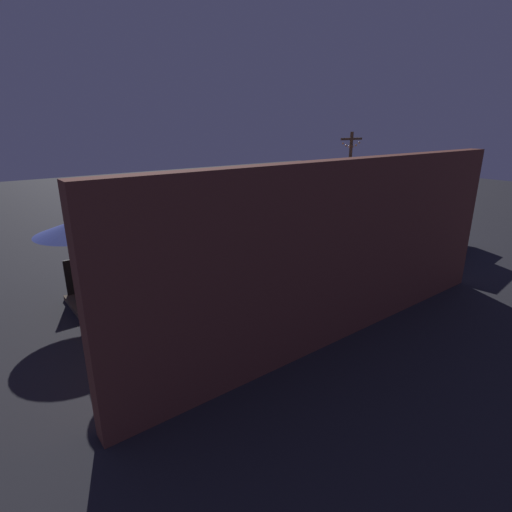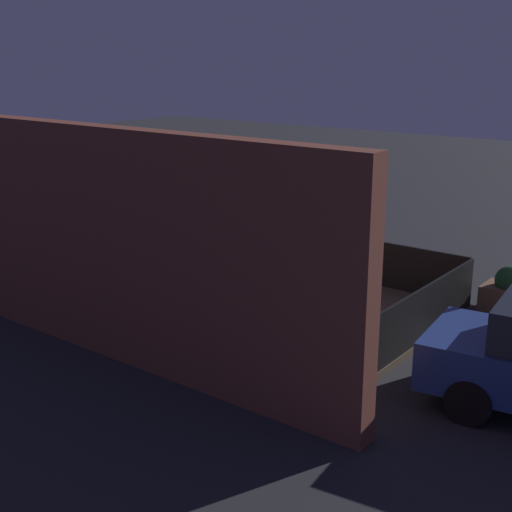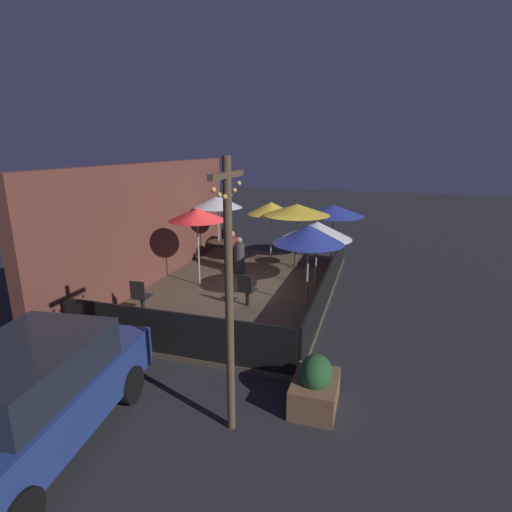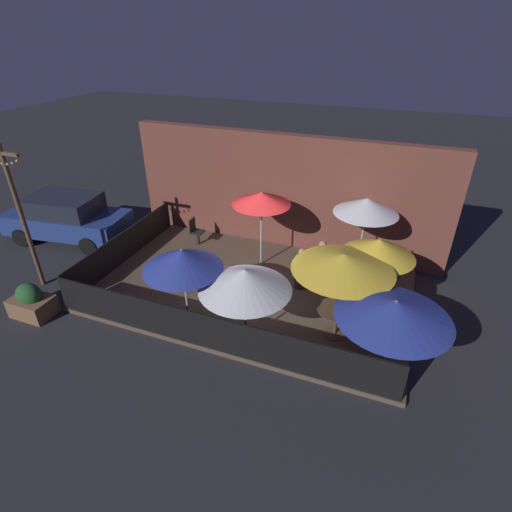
{
  "view_description": "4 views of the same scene",
  "coord_description": "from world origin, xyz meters",
  "px_view_note": "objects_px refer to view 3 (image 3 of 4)",
  "views": [
    {
      "loc": [
        6.17,
        7.97,
        4.38
      ],
      "look_at": [
        0.06,
        0.03,
        1.07
      ],
      "focal_mm": 28.0,
      "sensor_mm": 36.0,
      "label": 1
    },
    {
      "loc": [
        -8.93,
        10.17,
        4.87
      ],
      "look_at": [
        -0.71,
        -0.48,
        0.97
      ],
      "focal_mm": 50.0,
      "sensor_mm": 36.0,
      "label": 2
    },
    {
      "loc": [
        -10.78,
        -3.83,
        4.23
      ],
      "look_at": [
        0.03,
        -0.46,
        1.12
      ],
      "focal_mm": 28.0,
      "sensor_mm": 36.0,
      "label": 3
    },
    {
      "loc": [
        3.46,
        -8.69,
        6.63
      ],
      "look_at": [
        0.14,
        -0.03,
        1.18
      ],
      "focal_mm": 28.0,
      "sensor_mm": 36.0,
      "label": 4
    }
  ],
  "objects_px": {
    "patio_umbrella_0": "(218,202)",
    "planter_box": "(315,386)",
    "patio_umbrella_3": "(334,211)",
    "patio_umbrella_2": "(309,234)",
    "patio_umbrella_4": "(317,230)",
    "patio_umbrella_6": "(197,215)",
    "parked_car_0": "(30,398)",
    "dining_table_1": "(296,250)",
    "dining_table_0": "(219,245)",
    "patio_chair_2": "(226,239)",
    "patio_umbrella_1": "(297,210)",
    "patio_umbrella_5": "(271,208)",
    "patron_1": "(239,257)",
    "patio_chair_0": "(141,296)",
    "patron_0": "(232,252)",
    "patio_chair_1": "(246,289)",
    "light_post": "(229,289)"
  },
  "relations": [
    {
      "from": "patio_umbrella_0",
      "to": "planter_box",
      "type": "bearing_deg",
      "value": -147.42
    },
    {
      "from": "patio_umbrella_3",
      "to": "patio_umbrella_2",
      "type": "bearing_deg",
      "value": 178.71
    },
    {
      "from": "patio_umbrella_4",
      "to": "patio_umbrella_6",
      "type": "relative_size",
      "value": 0.86
    },
    {
      "from": "patio_umbrella_4",
      "to": "parked_car_0",
      "type": "bearing_deg",
      "value": 160.46
    },
    {
      "from": "parked_car_0",
      "to": "dining_table_1",
      "type": "bearing_deg",
      "value": -17.41
    },
    {
      "from": "patio_umbrella_4",
      "to": "dining_table_0",
      "type": "bearing_deg",
      "value": 63.41
    },
    {
      "from": "dining_table_0",
      "to": "dining_table_1",
      "type": "height_order",
      "value": "dining_table_1"
    },
    {
      "from": "patio_chair_2",
      "to": "patio_umbrella_1",
      "type": "bearing_deg",
      "value": 60.49
    },
    {
      "from": "patio_umbrella_3",
      "to": "patio_umbrella_5",
      "type": "xyz_separation_m",
      "value": [
        -0.53,
        2.2,
        0.07
      ]
    },
    {
      "from": "patio_chair_2",
      "to": "patron_1",
      "type": "xyz_separation_m",
      "value": [
        -2.53,
        -1.47,
        0.05
      ]
    },
    {
      "from": "patio_umbrella_5",
      "to": "dining_table_0",
      "type": "relative_size",
      "value": 2.57
    },
    {
      "from": "patio_umbrella_4",
      "to": "patio_chair_2",
      "type": "xyz_separation_m",
      "value": [
        3.11,
        4.11,
        -1.25
      ]
    },
    {
      "from": "patio_chair_0",
      "to": "patron_1",
      "type": "xyz_separation_m",
      "value": [
        3.97,
        -1.22,
        0.06
      ]
    },
    {
      "from": "patio_umbrella_5",
      "to": "patron_0",
      "type": "relative_size",
      "value": 1.62
    },
    {
      "from": "patio_umbrella_2",
      "to": "patio_chair_2",
      "type": "relative_size",
      "value": 2.37
    },
    {
      "from": "patron_0",
      "to": "parked_car_0",
      "type": "xyz_separation_m",
      "value": [
        -8.83,
        -0.32,
        0.13
      ]
    },
    {
      "from": "patio_umbrella_2",
      "to": "patio_chair_1",
      "type": "distance_m",
      "value": 2.16
    },
    {
      "from": "patio_umbrella_1",
      "to": "patio_chair_1",
      "type": "height_order",
      "value": "patio_umbrella_1"
    },
    {
      "from": "parked_car_0",
      "to": "planter_box",
      "type": "bearing_deg",
      "value": -66.54
    },
    {
      "from": "patio_umbrella_0",
      "to": "patio_umbrella_2",
      "type": "bearing_deg",
      "value": -131.39
    },
    {
      "from": "patio_umbrella_3",
      "to": "planter_box",
      "type": "relative_size",
      "value": 2.12
    },
    {
      "from": "patio_umbrella_0",
      "to": "patio_chair_1",
      "type": "distance_m",
      "value": 5.05
    },
    {
      "from": "patio_chair_1",
      "to": "parked_car_0",
      "type": "xyz_separation_m",
      "value": [
        -5.69,
        1.27,
        0.24
      ]
    },
    {
      "from": "patio_chair_0",
      "to": "dining_table_0",
      "type": "bearing_deg",
      "value": 0.0
    },
    {
      "from": "dining_table_0",
      "to": "patio_chair_1",
      "type": "xyz_separation_m",
      "value": [
        -4.08,
        -2.46,
        -0.07
      ]
    },
    {
      "from": "patio_umbrella_2",
      "to": "parked_car_0",
      "type": "bearing_deg",
      "value": 156.17
    },
    {
      "from": "patio_umbrella_5",
      "to": "patron_0",
      "type": "height_order",
      "value": "patio_umbrella_5"
    },
    {
      "from": "patio_umbrella_0",
      "to": "patio_chair_1",
      "type": "height_order",
      "value": "patio_umbrella_0"
    },
    {
      "from": "patio_umbrella_6",
      "to": "patron_1",
      "type": "bearing_deg",
      "value": -27.87
    },
    {
      "from": "patio_chair_2",
      "to": "planter_box",
      "type": "distance_m",
      "value": 10.07
    },
    {
      "from": "patio_umbrella_1",
      "to": "dining_table_0",
      "type": "distance_m",
      "value": 3.29
    },
    {
      "from": "dining_table_1",
      "to": "light_post",
      "type": "relative_size",
      "value": 0.23
    },
    {
      "from": "patio_umbrella_4",
      "to": "patio_chair_1",
      "type": "distance_m",
      "value": 2.87
    },
    {
      "from": "patio_chair_0",
      "to": "patron_0",
      "type": "height_order",
      "value": "patron_0"
    },
    {
      "from": "patio_chair_2",
      "to": "planter_box",
      "type": "relative_size",
      "value": 0.88
    },
    {
      "from": "patio_chair_0",
      "to": "patio_chair_1",
      "type": "height_order",
      "value": "patio_chair_0"
    },
    {
      "from": "patio_umbrella_3",
      "to": "planter_box",
      "type": "distance_m",
      "value": 8.86
    },
    {
      "from": "dining_table_1",
      "to": "planter_box",
      "type": "height_order",
      "value": "planter_box"
    },
    {
      "from": "patio_umbrella_6",
      "to": "planter_box",
      "type": "relative_size",
      "value": 2.27
    },
    {
      "from": "patio_umbrella_6",
      "to": "dining_table_0",
      "type": "bearing_deg",
      "value": 10.49
    },
    {
      "from": "dining_table_0",
      "to": "patio_chair_1",
      "type": "bearing_deg",
      "value": -148.88
    },
    {
      "from": "patio_umbrella_1",
      "to": "dining_table_1",
      "type": "xyz_separation_m",
      "value": [
        0.0,
        -0.0,
        -1.43
      ]
    },
    {
      "from": "patio_umbrella_3",
      "to": "dining_table_0",
      "type": "bearing_deg",
      "value": 104.96
    },
    {
      "from": "patio_umbrella_4",
      "to": "patron_0",
      "type": "height_order",
      "value": "patio_umbrella_4"
    },
    {
      "from": "patio_umbrella_0",
      "to": "light_post",
      "type": "relative_size",
      "value": 0.58
    },
    {
      "from": "patio_umbrella_1",
      "to": "patio_chair_2",
      "type": "height_order",
      "value": "patio_umbrella_1"
    },
    {
      "from": "light_post",
      "to": "parked_car_0",
      "type": "distance_m",
      "value": 3.17
    },
    {
      "from": "dining_table_1",
      "to": "patio_chair_1",
      "type": "relative_size",
      "value": 1.03
    },
    {
      "from": "dining_table_0",
      "to": "patio_chair_2",
      "type": "distance_m",
      "value": 1.15
    },
    {
      "from": "patio_chair_0",
      "to": "patio_chair_2",
      "type": "relative_size",
      "value": 1.0
    }
  ]
}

